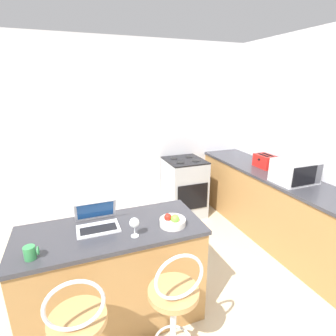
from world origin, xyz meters
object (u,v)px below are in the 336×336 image
Objects in this scene: stove_range at (184,187)px; fruit_bowl at (173,221)px; microwave at (295,171)px; wine_glass_short at (134,223)px; bar_stool_far at (174,317)px; mug_green at (30,253)px; toaster at (265,161)px; laptop at (97,220)px.

fruit_bowl is (-0.89, -1.74, 0.48)m from stove_range.
wine_glass_short is (-2.01, -0.46, -0.03)m from microwave.
stove_range is at bearing 64.15° from bar_stool_far.
stove_range is 9.73× the size of mug_green.
stove_range is (-0.87, 0.73, -0.53)m from toaster.
laptop reaches higher than toaster.
laptop is at bearing 160.06° from fruit_bowl.
bar_stool_far is 2.48m from toaster.
wine_glass_short is (-2.09, -1.05, 0.02)m from toaster.
microwave reaches higher than laptop.
fruit_bowl is at bearing 7.61° from wine_glass_short.
bar_stool_far is at bearing -110.38° from fruit_bowl.
microwave reaches higher than fruit_bowl.
mug_green is (-0.85, 0.40, 0.45)m from bar_stool_far.
microwave reaches higher than stove_range.
bar_stool_far reaches higher than mug_green.
mug_green reaches higher than stove_range.
microwave is 3.11× the size of wine_glass_short.
fruit_bowl is (-1.76, -1.01, -0.05)m from toaster.
laptop is 0.53m from mug_green.
wine_glass_short is 1.63× the size of mug_green.
mug_green is at bearing -136.76° from stove_range.
wine_glass_short reaches higher than bar_stool_far.
bar_stool_far is 2.13m from microwave.
laptop is 3.53× the size of mug_green.
mug_green is (-0.70, -0.02, -0.06)m from wine_glass_short.
mug_green is (-0.45, -0.27, -0.01)m from laptop.
stove_range is at bearing 139.86° from toaster.
mug_green is (-2.71, -0.48, -0.09)m from microwave.
toaster is (1.94, 1.47, 0.49)m from bar_stool_far.
stove_range is 2.67m from mug_green.
laptop is 1.14× the size of toaster.
microwave is 1.63× the size of toaster.
toaster is 2.33m from wine_glass_short.
mug_green is 1.02m from fruit_bowl.
microwave is 1.74m from fruit_bowl.
microwave reaches higher than wine_glass_short.
stove_range is at bearing 120.86° from microwave.
bar_stool_far is 1.14× the size of stove_range.
laptop is at bearing 30.81° from mug_green.
mug_green is at bearing 154.44° from bar_stool_far.
stove_range is 5.96× the size of wine_glass_short.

